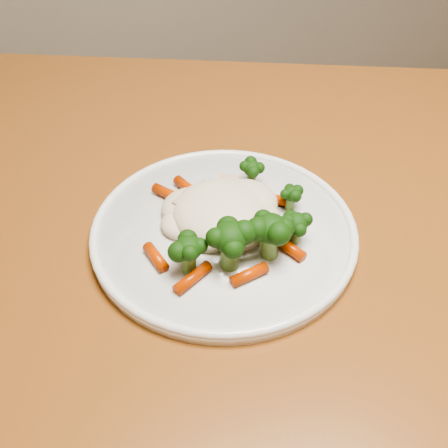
# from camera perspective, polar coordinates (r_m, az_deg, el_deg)

# --- Properties ---
(dining_table) EXTENTS (1.53, 1.28, 0.75)m
(dining_table) POSITION_cam_1_polar(r_m,az_deg,el_deg) (0.68, -0.05, -7.55)
(dining_table) COLOR brown
(dining_table) RESTS_ON ground
(plate) EXTENTS (0.29, 0.29, 0.01)m
(plate) POSITION_cam_1_polar(r_m,az_deg,el_deg) (0.62, 0.00, -0.93)
(plate) COLOR white
(plate) RESTS_ON dining_table
(meal) EXTENTS (0.19, 0.18, 0.05)m
(meal) POSITION_cam_1_polar(r_m,az_deg,el_deg) (0.59, 0.69, 0.67)
(meal) COLOR beige
(meal) RESTS_ON plate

